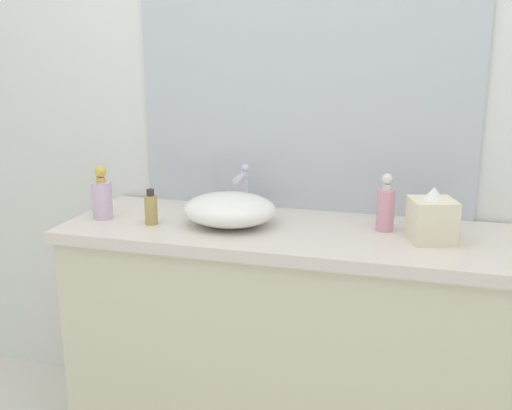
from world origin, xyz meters
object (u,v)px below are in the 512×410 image
Objects in this scene: soap_dispenser at (386,207)px; lotion_bottle at (151,209)px; sink_basin at (230,209)px; perfume_bottle at (102,197)px; tissue_box at (432,218)px.

soap_dispenser reaches higher than lotion_bottle.
lotion_bottle reaches higher than sink_basin.
lotion_bottle is 0.65× the size of perfume_bottle.
soap_dispenser reaches higher than tissue_box.
soap_dispenser is at bearing 8.66° from sink_basin.
lotion_bottle is 0.71× the size of tissue_box.
sink_basin is 1.85× the size of tissue_box.
lotion_bottle is at bearing -5.85° from perfume_bottle.
sink_basin is at bearing 14.05° from lotion_bottle.
sink_basin is 0.68m from tissue_box.
sink_basin is at bearing 5.60° from perfume_bottle.
tissue_box is at bearing 2.41° from perfume_bottle.
tissue_box is at bearing -27.54° from soap_dispenser.
lotion_bottle is (-0.27, -0.07, 0.00)m from sink_basin.
tissue_box is (0.68, 0.00, 0.02)m from sink_basin.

